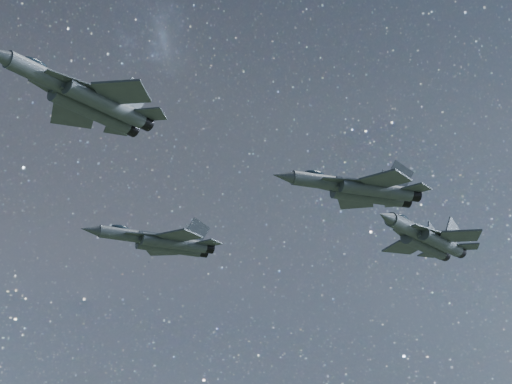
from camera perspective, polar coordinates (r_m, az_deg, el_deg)
jet_lead at (r=66.30m, az=-13.43°, el=7.29°), size 18.05×12.38×4.53m
jet_left at (r=99.07m, az=-7.61°, el=-3.94°), size 19.44×13.31×4.88m
jet_right at (r=74.15m, az=8.33°, el=0.25°), size 16.74×11.20×4.24m
jet_slot at (r=89.57m, az=13.49°, el=-3.66°), size 19.34×13.30×4.85m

